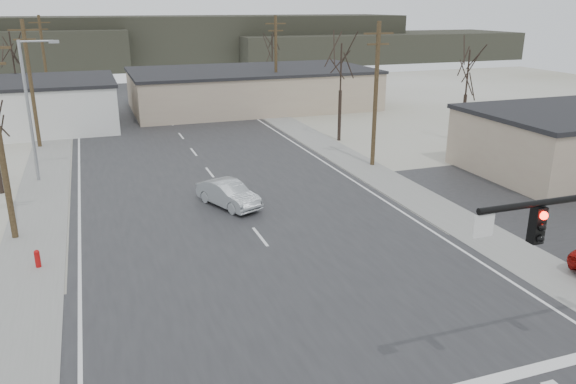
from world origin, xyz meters
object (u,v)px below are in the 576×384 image
Objects in this scene: fire_hydrant at (37,259)px; car_far_a at (213,107)px; sedan_crossing at (228,194)px; car_far_b at (102,84)px.

car_far_a is (14.93, 32.64, 0.44)m from fire_hydrant.
sedan_crossing is at bearing 26.62° from fire_hydrant.
car_far_b is at bearing 85.11° from fire_hydrant.
fire_hydrant is at bearing 73.30° from car_far_a.
sedan_crossing is at bearing -79.18° from car_far_b.
car_far_b is (4.76, 55.64, 0.37)m from fire_hydrant.
car_far_a is (5.12, 27.72, 0.11)m from sedan_crossing.
car_far_b is (-10.17, 23.01, -0.06)m from car_far_a.
fire_hydrant is 55.85m from car_far_b.
fire_hydrant is 0.19× the size of car_far_b.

